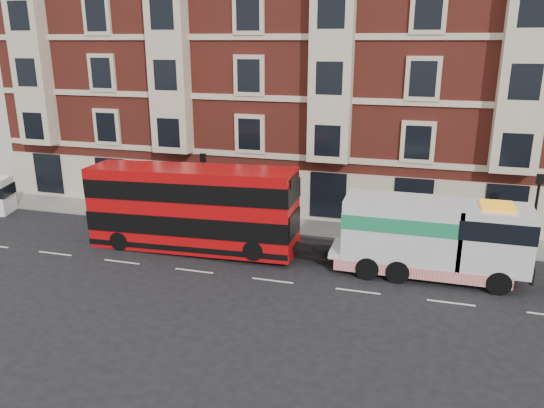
{
  "coord_description": "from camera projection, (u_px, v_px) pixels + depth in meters",
  "views": [
    {
      "loc": [
        6.24,
        -21.84,
        10.81
      ],
      "look_at": [
        -1.17,
        4.0,
        2.49
      ],
      "focal_mm": 35.0,
      "sensor_mm": 36.0,
      "label": 1
    }
  ],
  "objects": [
    {
      "name": "lamp_post_east",
      "position": [
        535.0,
        209.0,
        26.64
      ],
      "size": [
        0.35,
        0.15,
        4.35
      ],
      "color": "black",
      "rests_on": "sidewalk"
    },
    {
      "name": "lamp_post_west",
      "position": [
        204.0,
        184.0,
        31.38
      ],
      "size": [
        0.35,
        0.15,
        4.35
      ],
      "color": "black",
      "rests_on": "sidewalk"
    },
    {
      "name": "tow_truck",
      "position": [
        428.0,
        237.0,
        24.86
      ],
      "size": [
        8.95,
        2.64,
        3.73
      ],
      "color": "silver",
      "rests_on": "ground"
    },
    {
      "name": "double_decker_bus",
      "position": [
        192.0,
        207.0,
        27.91
      ],
      "size": [
        11.17,
        2.56,
        4.52
      ],
      "color": "#B50A0C",
      "rests_on": "ground"
    },
    {
      "name": "victorian_terrace",
      "position": [
        341.0,
        52.0,
        35.56
      ],
      "size": [
        45.0,
        12.0,
        20.4
      ],
      "color": "maroon",
      "rests_on": "ground"
    },
    {
      "name": "sidewalk",
      "position": [
        307.0,
        227.0,
        31.76
      ],
      "size": [
        90.0,
        3.0,
        0.15
      ],
      "primitive_type": "cube",
      "color": "slate",
      "rests_on": "ground"
    },
    {
      "name": "ground",
      "position": [
        272.0,
        281.0,
        24.9
      ],
      "size": [
        120.0,
        120.0,
        0.0
      ],
      "primitive_type": "plane",
      "color": "black",
      "rests_on": "ground"
    },
    {
      "name": "pedestrian",
      "position": [
        174.0,
        208.0,
        32.45
      ],
      "size": [
        0.61,
        0.41,
        1.66
      ],
      "primitive_type": "imported",
      "rotation": [
        0.0,
        0.0,
        -0.03
      ],
      "color": "black",
      "rests_on": "sidewalk"
    }
  ]
}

